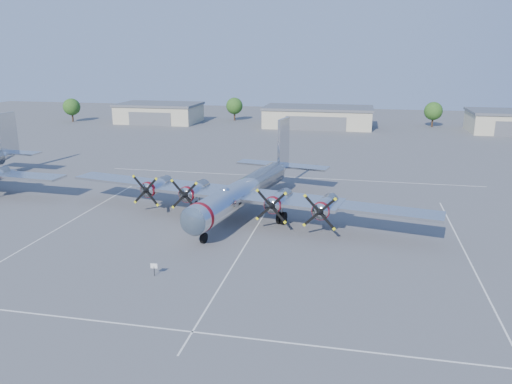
% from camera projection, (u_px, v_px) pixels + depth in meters
% --- Properties ---
extents(ground, '(260.00, 260.00, 0.00)m').
position_uv_depth(ground, '(255.00, 229.00, 56.45)').
color(ground, '#505052').
rests_on(ground, ground).
extents(parking_lines, '(60.00, 50.08, 0.01)m').
position_uv_depth(parking_lines, '(252.00, 234.00, 54.80)').
color(parking_lines, silver).
rests_on(parking_lines, ground).
extents(hangar_west, '(22.60, 14.60, 5.40)m').
position_uv_depth(hangar_west, '(159.00, 113.00, 141.78)').
color(hangar_west, '#B3AB8E').
rests_on(hangar_west, ground).
extents(hangar_center, '(28.60, 14.60, 5.40)m').
position_uv_depth(hangar_center, '(318.00, 117.00, 132.98)').
color(hangar_center, '#B3AB8E').
rests_on(hangar_center, ground).
extents(hangar_east, '(20.60, 14.60, 5.40)m').
position_uv_depth(hangar_east, '(512.00, 122.00, 123.59)').
color(hangar_east, '#B3AB8E').
rests_on(hangar_east, ground).
extents(tree_far_west, '(4.80, 4.80, 6.64)m').
position_uv_depth(tree_far_west, '(72.00, 107.00, 142.52)').
color(tree_far_west, '#382619').
rests_on(tree_far_west, ground).
extents(tree_west, '(4.80, 4.80, 6.64)m').
position_uv_depth(tree_west, '(234.00, 106.00, 145.03)').
color(tree_west, '#382619').
rests_on(tree_west, ground).
extents(tree_east, '(4.80, 4.80, 6.64)m').
position_uv_depth(tree_east, '(433.00, 111.00, 132.39)').
color(tree_east, '#382619').
rests_on(tree_east, ground).
extents(main_bomber_b29, '(51.48, 39.97, 10.23)m').
position_uv_depth(main_bomber_b29, '(246.00, 213.00, 61.95)').
color(main_bomber_b29, silver).
rests_on(main_bomber_b29, ground).
extents(info_placard, '(0.63, 0.11, 1.20)m').
position_uv_depth(info_placard, '(154.00, 267.00, 44.43)').
color(info_placard, black).
rests_on(info_placard, ground).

